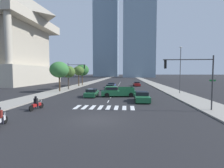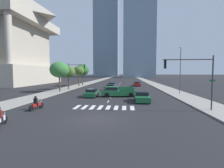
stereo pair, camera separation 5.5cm
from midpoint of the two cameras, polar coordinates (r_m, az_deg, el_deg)
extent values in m
plane|color=#232326|center=(14.18, -5.34, -12.18)|extent=(800.00, 800.00, 0.00)
cube|color=gray|center=(44.60, 17.32, -1.28)|extent=(4.00, 260.00, 0.15)
cube|color=gray|center=(45.91, -13.36, -1.07)|extent=(4.00, 260.00, 0.15)
cube|color=silver|center=(19.68, -11.79, -7.70)|extent=(0.45, 2.34, 0.01)
cube|color=silver|center=(19.44, -9.23, -7.81)|extent=(0.45, 2.34, 0.01)
cube|color=silver|center=(19.25, -6.61, -7.90)|extent=(0.45, 2.34, 0.01)
cube|color=silver|center=(19.09, -3.93, -7.99)|extent=(0.45, 2.34, 0.01)
cube|color=silver|center=(18.97, -1.22, -8.05)|extent=(0.45, 2.34, 0.01)
cube|color=silver|center=(18.90, 1.52, -8.10)|extent=(0.45, 2.34, 0.01)
cube|color=silver|center=(18.86, 4.28, -8.13)|extent=(0.45, 2.34, 0.01)
cube|color=silver|center=(18.87, 7.04, -8.14)|extent=(0.45, 2.34, 0.01)
cube|color=silver|center=(22.92, -1.25, -5.98)|extent=(0.14, 2.00, 0.01)
cube|color=silver|center=(26.85, -0.32, -4.54)|extent=(0.14, 2.00, 0.01)
cube|color=silver|center=(30.80, 0.38, -3.46)|extent=(0.14, 2.00, 0.01)
cube|color=silver|center=(34.76, 0.91, -2.63)|extent=(0.14, 2.00, 0.01)
cube|color=silver|center=(38.73, 1.34, -1.97)|extent=(0.14, 2.00, 0.01)
cube|color=silver|center=(42.70, 1.68, -1.43)|extent=(0.14, 2.00, 0.01)
cube|color=silver|center=(46.68, 1.97, -0.98)|extent=(0.14, 2.00, 0.01)
cube|color=silver|center=(50.67, 2.21, -0.60)|extent=(0.14, 2.00, 0.01)
cube|color=silver|center=(54.65, 2.42, -0.28)|extent=(0.14, 2.00, 0.01)
cube|color=silver|center=(58.64, 2.60, 0.00)|extent=(0.14, 2.00, 0.01)
cube|color=silver|center=(62.62, 2.75, 0.24)|extent=(0.14, 2.00, 0.01)
cube|color=silver|center=(66.61, 2.89, 0.45)|extent=(0.14, 2.00, 0.01)
cube|color=silver|center=(70.61, 3.01, 0.64)|extent=(0.14, 2.00, 0.01)
cylinder|color=black|center=(15.48, -32.71, -10.26)|extent=(0.27, 0.61, 0.60)
cube|color=silver|center=(14.75, -33.92, -10.10)|extent=(0.52, 1.24, 0.32)
cylinder|color=#B2B2B7|center=(15.33, -32.90, -9.25)|extent=(0.14, 0.32, 0.67)
cylinder|color=black|center=(15.30, -32.87, -7.86)|extent=(0.69, 0.21, 0.04)
cylinder|color=black|center=(14.69, -33.26, -10.34)|extent=(0.15, 0.15, 0.55)
cylinder|color=black|center=(20.18, -22.98, -6.78)|extent=(0.22, 0.61, 0.60)
cylinder|color=black|center=(19.01, -25.85, -7.50)|extent=(0.22, 0.61, 0.60)
cube|color=maroon|center=(19.55, -24.39, -6.50)|extent=(0.43, 1.25, 0.32)
cylinder|color=#B2B2B7|center=(20.05, -23.18, -5.98)|extent=(0.11, 0.32, 0.67)
cylinder|color=black|center=(20.04, -23.12, -4.92)|extent=(0.70, 0.15, 0.04)
cube|color=black|center=(19.41, -24.61, -5.28)|extent=(0.40, 0.30, 0.55)
sphere|color=black|center=(19.35, -24.65, -4.09)|extent=(0.26, 0.26, 0.26)
cylinder|color=black|center=(19.67, -24.80, -6.59)|extent=(0.14, 0.14, 0.55)
cylinder|color=black|center=(19.45, -23.97, -6.69)|extent=(0.14, 0.14, 0.55)
cube|color=#1E6038|center=(27.54, 2.28, -3.09)|extent=(5.92, 2.78, 0.75)
cube|color=#1E6038|center=(27.38, -0.09, -1.60)|extent=(2.06, 2.09, 0.70)
cube|color=black|center=(27.38, -0.09, -1.43)|extent=(2.08, 2.14, 0.39)
cube|color=#1E6038|center=(26.65, 5.16, -1.93)|extent=(2.38, 0.41, 0.55)
cube|color=#1E6038|center=(28.57, 4.62, -1.54)|extent=(2.38, 0.41, 0.55)
cube|color=#1E6038|center=(27.80, 7.32, -1.71)|extent=(0.35, 1.93, 0.55)
cylinder|color=black|center=(26.56, -1.71, -3.81)|extent=(0.79, 0.36, 0.76)
cylinder|color=black|center=(28.36, -1.79, -3.33)|extent=(0.79, 0.36, 0.76)
cylinder|color=black|center=(26.92, 6.57, -3.73)|extent=(0.79, 0.36, 0.76)
cylinder|color=black|center=(28.70, 5.98, -3.26)|extent=(0.79, 0.36, 0.76)
cube|color=#1E6038|center=(37.57, -0.45, -1.40)|extent=(2.11, 4.82, 0.66)
cube|color=black|center=(37.29, -0.51, -0.53)|extent=(1.69, 2.23, 0.51)
cylinder|color=black|center=(39.29, -1.14, -1.42)|extent=(0.27, 0.66, 0.64)
cylinder|color=black|center=(39.03, 1.09, -1.46)|extent=(0.27, 0.66, 0.64)
cylinder|color=black|center=(36.18, -2.11, -1.87)|extent=(0.27, 0.66, 0.64)
cylinder|color=black|center=(35.89, 0.31, -1.92)|extent=(0.27, 0.66, 0.64)
cube|color=#1E6038|center=(27.82, -6.88, -3.28)|extent=(1.83, 4.57, 0.64)
cube|color=black|center=(27.54, -6.98, -2.18)|extent=(1.58, 2.07, 0.48)
cylinder|color=black|center=(29.50, -7.82, -3.20)|extent=(0.23, 0.64, 0.64)
cylinder|color=black|center=(29.22, -4.79, -3.25)|extent=(0.23, 0.64, 0.64)
cylinder|color=black|center=(26.51, -9.19, -4.00)|extent=(0.23, 0.64, 0.64)
cylinder|color=black|center=(26.20, -5.83, -4.07)|extent=(0.23, 0.64, 0.64)
cube|color=#1E6038|center=(23.13, 10.21, -4.71)|extent=(1.91, 4.41, 0.68)
cube|color=black|center=(23.26, 10.18, -3.19)|extent=(1.67, 1.99, 0.50)
cylinder|color=black|center=(21.78, 12.82, -5.75)|extent=(0.22, 0.64, 0.64)
cylinder|color=black|center=(21.62, 8.27, -5.77)|extent=(0.22, 0.64, 0.64)
cylinder|color=black|center=(24.71, 11.90, -4.61)|extent=(0.22, 0.64, 0.64)
cylinder|color=black|center=(24.57, 7.90, -4.61)|extent=(0.22, 0.64, 0.64)
cube|color=navy|center=(44.68, -0.06, -0.58)|extent=(1.92, 4.61, 0.63)
cube|color=black|center=(44.41, -0.09, 0.11)|extent=(1.66, 2.09, 0.48)
cylinder|color=black|center=(46.33, -0.89, -0.62)|extent=(0.23, 0.64, 0.64)
cylinder|color=black|center=(46.16, 1.18, -0.64)|extent=(0.23, 0.64, 0.64)
cylinder|color=black|center=(43.24, -1.37, -0.94)|extent=(0.23, 0.64, 0.64)
cylinder|color=black|center=(43.06, 0.84, -0.96)|extent=(0.23, 0.64, 0.64)
cube|color=maroon|center=(50.20, 8.53, -0.14)|extent=(1.99, 4.86, 0.63)
cube|color=black|center=(50.40, 8.50, 0.51)|extent=(1.65, 2.22, 0.50)
cylinder|color=black|center=(48.70, 9.66, -0.46)|extent=(0.25, 0.65, 0.64)
cylinder|color=black|center=(48.52, 7.81, -0.46)|extent=(0.25, 0.65, 0.64)
cylinder|color=black|center=(51.91, 9.20, -0.19)|extent=(0.25, 0.65, 0.64)
cylinder|color=black|center=(51.75, 7.46, -0.19)|extent=(0.25, 0.65, 0.64)
cylinder|color=#333335|center=(19.52, 31.20, 0.32)|extent=(0.14, 0.14, 5.50)
cylinder|color=#333335|center=(18.59, 24.57, 7.63)|extent=(4.92, 0.10, 0.10)
cube|color=black|center=(17.95, 17.83, 6.50)|extent=(0.20, 0.28, 0.90)
sphere|color=red|center=(17.97, 17.85, 7.45)|extent=(0.18, 0.18, 0.18)
sphere|color=orange|center=(17.95, 17.83, 6.50)|extent=(0.18, 0.18, 0.18)
sphere|color=green|center=(17.94, 17.81, 5.54)|extent=(0.18, 0.18, 0.18)
cube|color=#19662D|center=(19.51, 31.22, 1.05)|extent=(0.60, 0.04, 0.18)
cylinder|color=#333335|center=(39.35, -14.68, 2.60)|extent=(0.14, 0.14, 6.01)
cylinder|color=#333335|center=(38.76, -11.93, 6.48)|extent=(4.03, 0.10, 0.10)
cube|color=black|center=(38.26, -9.37, 5.87)|extent=(0.20, 0.28, 0.90)
sphere|color=red|center=(38.28, -9.38, 6.32)|extent=(0.18, 0.18, 0.18)
sphere|color=orange|center=(38.26, -9.37, 5.87)|extent=(0.18, 0.18, 0.18)
sphere|color=green|center=(38.26, -9.37, 5.42)|extent=(0.18, 0.18, 0.18)
cube|color=#19662D|center=(39.35, -14.68, 2.59)|extent=(0.60, 0.04, 0.18)
cylinder|color=#3F3F42|center=(33.00, 22.39, 4.21)|extent=(0.12, 0.12, 8.30)
ellipsoid|color=beige|center=(33.32, 22.58, 11.53)|extent=(0.50, 0.24, 0.20)
cylinder|color=#4C3823|center=(35.78, -17.44, -0.06)|extent=(0.28, 0.28, 2.89)
ellipsoid|color=#387538|center=(35.71, -17.53, 4.71)|extent=(3.82, 3.82, 3.25)
cylinder|color=#4C3823|center=(40.64, -14.63, 0.32)|extent=(0.28, 0.28, 2.72)
ellipsoid|color=#426028|center=(40.57, -14.69, 4.07)|extent=(3.26, 3.26, 2.77)
cylinder|color=#4C3823|center=(48.80, -11.24, 1.19)|extent=(0.28, 0.28, 3.17)
ellipsoid|color=#426028|center=(48.76, -11.28, 4.49)|extent=(3.05, 3.05, 2.59)
cylinder|color=#4C3823|center=(52.48, -10.07, 1.30)|extent=(0.28, 0.28, 3.01)
ellipsoid|color=#2D662D|center=(52.44, -10.11, 4.74)|extent=(4.12, 4.12, 3.50)
cube|color=#BCB29E|center=(71.02, -33.17, 2.56)|extent=(30.49, 30.49, 6.24)
cube|color=#ADA491|center=(71.62, -33.46, 10.59)|extent=(23.78, 23.78, 13.78)
cylinder|color=#BCB29E|center=(53.24, -31.90, 13.23)|extent=(1.80, 1.80, 13.78)
cube|color=#BCB29E|center=(73.17, -33.72, 17.12)|extent=(30.49, 30.49, 3.00)
cube|color=#7A93A8|center=(200.57, -1.76, 22.23)|extent=(25.96, 29.38, 134.56)
cube|color=#7A93A8|center=(162.00, 9.25, 22.13)|extent=(27.33, 24.22, 109.91)
camera|label=1|loc=(0.03, -89.95, 0.00)|focal=26.70mm
camera|label=2|loc=(0.03, 90.05, 0.00)|focal=26.70mm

